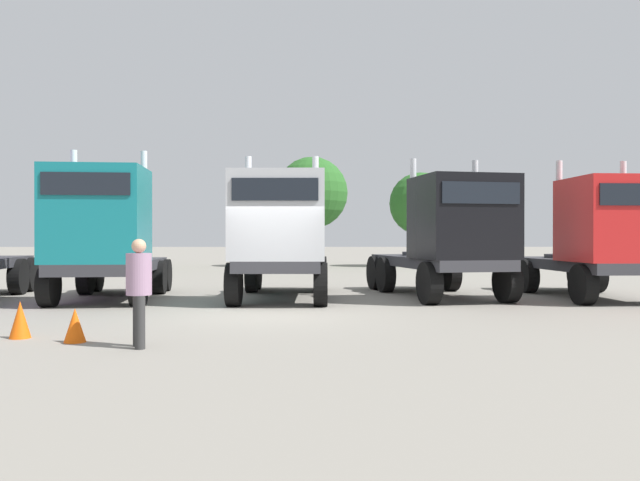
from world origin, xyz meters
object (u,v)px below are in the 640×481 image
object	(u,v)px
traffic_cone_near	(20,320)
semi_truck_silver	(281,235)
semi_truck_red	(602,237)
visitor_with_camera	(139,285)
traffic_cone_mid	(75,325)
semi_truck_black	(451,237)
semi_truck_teal	(104,234)

from	to	relation	value
traffic_cone_near	semi_truck_silver	bearing A→B (deg)	55.92
semi_truck_silver	semi_truck_red	size ratio (longest dim) A/B	1.06
visitor_with_camera	traffic_cone_near	size ratio (longest dim) A/B	2.68
traffic_cone_mid	semi_truck_silver	bearing A→B (deg)	65.05
semi_truck_red	visitor_with_camera	bearing A→B (deg)	-59.06
semi_truck_silver	semi_truck_red	distance (m)	8.91
semi_truck_red	semi_truck_silver	bearing A→B (deg)	-92.33
semi_truck_silver	semi_truck_red	bearing A→B (deg)	91.91
semi_truck_black	traffic_cone_near	bearing A→B (deg)	-63.91
visitor_with_camera	traffic_cone_mid	xyz separation A→B (m)	(-1.21, 0.52, -0.71)
semi_truck_teal	traffic_cone_mid	bearing A→B (deg)	9.47
semi_truck_teal	traffic_cone_near	world-z (taller)	semi_truck_teal
semi_truck_silver	semi_truck_black	world-z (taller)	semi_truck_silver
semi_truck_teal	semi_truck_black	size ratio (longest dim) A/B	0.92
traffic_cone_mid	semi_truck_black	bearing A→B (deg)	42.16
semi_truck_teal	semi_truck_silver	size ratio (longest dim) A/B	0.92
semi_truck_silver	semi_truck_teal	bearing A→B (deg)	-86.26
visitor_with_camera	traffic_cone_mid	world-z (taller)	visitor_with_camera
semi_truck_silver	traffic_cone_mid	bearing A→B (deg)	-23.87
semi_truck_silver	visitor_with_camera	world-z (taller)	semi_truck_silver
semi_truck_black	visitor_with_camera	size ratio (longest dim) A/B	3.77
semi_truck_red	traffic_cone_mid	xyz separation A→B (m)	(-12.01, -6.80, -1.46)
semi_truck_teal	visitor_with_camera	bearing A→B (deg)	17.41
semi_truck_red	traffic_cone_mid	bearing A→B (deg)	-63.66
semi_truck_red	traffic_cone_mid	world-z (taller)	semi_truck_red
semi_truck_silver	traffic_cone_near	size ratio (longest dim) A/B	10.02
semi_truck_black	semi_truck_teal	bearing A→B (deg)	-96.49
visitor_with_camera	traffic_cone_near	bearing A→B (deg)	135.69
traffic_cone_mid	traffic_cone_near	bearing A→B (deg)	158.37
semi_truck_teal	semi_truck_silver	bearing A→B (deg)	87.85
traffic_cone_near	traffic_cone_mid	distance (m)	1.20
visitor_with_camera	traffic_cone_mid	distance (m)	1.49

